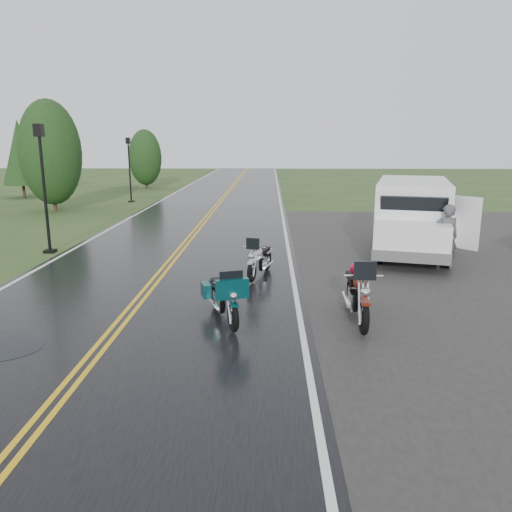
{
  "coord_description": "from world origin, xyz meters",
  "views": [
    {
      "loc": [
        3.13,
        -10.0,
        3.78
      ],
      "look_at": [
        2.8,
        2.0,
        1.0
      ],
      "focal_mm": 35.0,
      "sensor_mm": 36.0,
      "label": 1
    }
  ],
  "objects_px": {
    "motorcycle_teal": "(233,305)",
    "lamp_post_near_left": "(44,189)",
    "motorcycle_red": "(365,303)",
    "lamp_post_far_left": "(130,170)",
    "motorcycle_silver": "(252,263)",
    "person_at_van": "(446,238)",
    "van_white": "(379,224)"
  },
  "relations": [
    {
      "from": "van_white",
      "to": "lamp_post_far_left",
      "type": "bearing_deg",
      "value": 142.31
    },
    {
      "from": "motorcycle_teal",
      "to": "lamp_post_far_left",
      "type": "bearing_deg",
      "value": 91.35
    },
    {
      "from": "person_at_van",
      "to": "lamp_post_near_left",
      "type": "height_order",
      "value": "lamp_post_near_left"
    },
    {
      "from": "motorcycle_silver",
      "to": "van_white",
      "type": "distance_m",
      "value": 4.61
    },
    {
      "from": "motorcycle_red",
      "to": "person_at_van",
      "type": "height_order",
      "value": "person_at_van"
    },
    {
      "from": "van_white",
      "to": "lamp_post_far_left",
      "type": "xyz_separation_m",
      "value": [
        -12.12,
        15.86,
        0.75
      ]
    },
    {
      "from": "van_white",
      "to": "person_at_van",
      "type": "height_order",
      "value": "van_white"
    },
    {
      "from": "lamp_post_near_left",
      "to": "lamp_post_far_left",
      "type": "xyz_separation_m",
      "value": [
        -1.13,
        14.53,
        -0.18
      ]
    },
    {
      "from": "motorcycle_teal",
      "to": "person_at_van",
      "type": "height_order",
      "value": "person_at_van"
    },
    {
      "from": "person_at_van",
      "to": "lamp_post_far_left",
      "type": "relative_size",
      "value": 0.49
    },
    {
      "from": "person_at_van",
      "to": "van_white",
      "type": "bearing_deg",
      "value": -20.96
    },
    {
      "from": "motorcycle_red",
      "to": "lamp_post_near_left",
      "type": "height_order",
      "value": "lamp_post_near_left"
    },
    {
      "from": "lamp_post_far_left",
      "to": "van_white",
      "type": "bearing_deg",
      "value": -52.6
    },
    {
      "from": "motorcycle_teal",
      "to": "lamp_post_far_left",
      "type": "relative_size",
      "value": 0.52
    },
    {
      "from": "motorcycle_teal",
      "to": "lamp_post_near_left",
      "type": "bearing_deg",
      "value": 114.52
    },
    {
      "from": "van_white",
      "to": "person_at_van",
      "type": "relative_size",
      "value": 3.28
    },
    {
      "from": "lamp_post_near_left",
      "to": "lamp_post_far_left",
      "type": "bearing_deg",
      "value": 94.45
    },
    {
      "from": "van_white",
      "to": "lamp_post_near_left",
      "type": "bearing_deg",
      "value": -171.98
    },
    {
      "from": "person_at_van",
      "to": "motorcycle_teal",
      "type": "bearing_deg",
      "value": 41.24
    },
    {
      "from": "motorcycle_teal",
      "to": "motorcycle_silver",
      "type": "bearing_deg",
      "value": 67.2
    },
    {
      "from": "van_white",
      "to": "person_at_van",
      "type": "bearing_deg",
      "value": -5.64
    },
    {
      "from": "motorcycle_red",
      "to": "lamp_post_far_left",
      "type": "distance_m",
      "value": 24.36
    },
    {
      "from": "motorcycle_red",
      "to": "motorcycle_silver",
      "type": "height_order",
      "value": "motorcycle_red"
    },
    {
      "from": "motorcycle_red",
      "to": "motorcycle_teal",
      "type": "xyz_separation_m",
      "value": [
        -2.57,
        0.08,
        -0.1
      ]
    },
    {
      "from": "lamp_post_near_left",
      "to": "van_white",
      "type": "bearing_deg",
      "value": -6.9
    },
    {
      "from": "lamp_post_far_left",
      "to": "lamp_post_near_left",
      "type": "bearing_deg",
      "value": -85.55
    },
    {
      "from": "motorcycle_red",
      "to": "motorcycle_silver",
      "type": "xyz_separation_m",
      "value": [
        -2.32,
        3.63,
        -0.12
      ]
    },
    {
      "from": "lamp_post_near_left",
      "to": "motorcycle_silver",
      "type": "bearing_deg",
      "value": -27.73
    },
    {
      "from": "motorcycle_red",
      "to": "person_at_van",
      "type": "xyz_separation_m",
      "value": [
        3.37,
        5.37,
        0.26
      ]
    },
    {
      "from": "person_at_van",
      "to": "lamp_post_near_left",
      "type": "bearing_deg",
      "value": -9.33
    },
    {
      "from": "motorcycle_silver",
      "to": "motorcycle_teal",
      "type": "bearing_deg",
      "value": -78.24
    },
    {
      "from": "motorcycle_red",
      "to": "lamp_post_far_left",
      "type": "bearing_deg",
      "value": 117.29
    }
  ]
}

